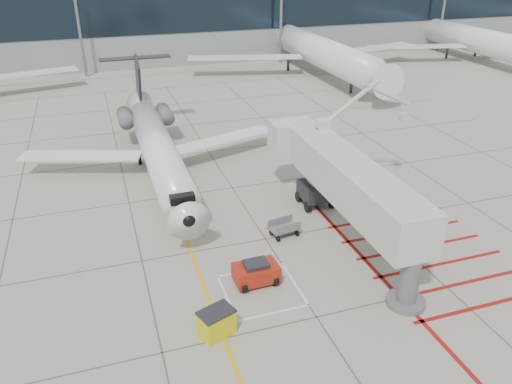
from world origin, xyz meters
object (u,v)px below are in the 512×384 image
object	(u,v)px
pushback_tug	(256,272)
spill_bin	(217,322)
jet_bridge	(356,194)
regional_jet	(161,141)

from	to	relation	value
pushback_tug	spill_bin	size ratio (longest dim) A/B	1.51
pushback_tug	jet_bridge	bearing A→B (deg)	13.68
regional_jet	spill_bin	world-z (taller)	regional_jet
jet_bridge	spill_bin	distance (m)	11.86
jet_bridge	pushback_tug	world-z (taller)	jet_bridge
spill_bin	jet_bridge	bearing A→B (deg)	6.96
regional_jet	jet_bridge	distance (m)	16.02
regional_jet	pushback_tug	size ratio (longest dim) A/B	11.46
jet_bridge	spill_bin	size ratio (longest dim) A/B	10.97
regional_jet	spill_bin	bearing A→B (deg)	-90.90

